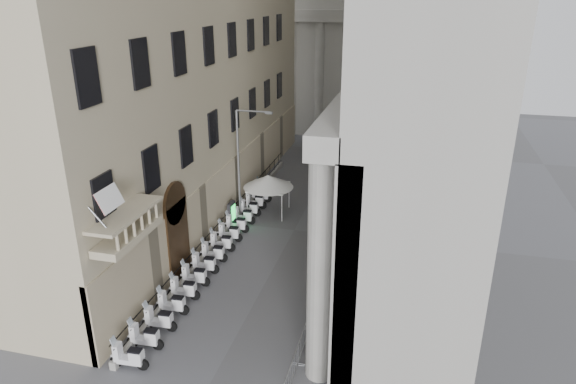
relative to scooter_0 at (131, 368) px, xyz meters
The scene contains 30 objects.
iron_fence 13.67m from the scooter_0, 92.71° to the left, with size 0.30×28.00×1.40m, color black, non-canonical shape.
blue_awning 23.02m from the scooter_0, 70.19° to the left, with size 1.60×3.00×3.00m, color navy, non-canonical shape.
flag 0.74m from the scooter_0, 117.70° to the left, with size 1.00×1.40×8.20m, color #9E0C11, non-canonical shape.
scooter_0 is the anchor object (origin of this frame).
scooter_1 1.36m from the scooter_0, 90.00° to the left, with size 0.56×1.40×1.50m, color white, non-canonical shape.
scooter_2 2.73m from the scooter_0, 90.00° to the left, with size 0.56×1.40×1.50m, color white, non-canonical shape.
scooter_3 4.09m from the scooter_0, 90.00° to the left, with size 0.56×1.40×1.50m, color white, non-canonical shape.
scooter_4 5.46m from the scooter_0, 90.00° to the left, with size 0.56×1.40×1.50m, color white, non-canonical shape.
scooter_5 6.82m from the scooter_0, 90.00° to the left, with size 0.56×1.40×1.50m, color white, non-canonical shape.
scooter_6 8.19m from the scooter_0, 90.00° to the left, with size 0.56×1.40×1.50m, color white, non-canonical shape.
scooter_7 9.55m from the scooter_0, 90.00° to the left, with size 0.56×1.40×1.50m, color white, non-canonical shape.
scooter_8 10.92m from the scooter_0, 90.00° to the left, with size 0.56×1.40×1.50m, color white, non-canonical shape.
scooter_9 12.28m from the scooter_0, 90.00° to the left, with size 0.56×1.40×1.50m, color white, non-canonical shape.
scooter_10 13.65m from the scooter_0, 90.00° to the left, with size 0.56×1.40×1.50m, color white, non-canonical shape.
scooter_11 15.01m from the scooter_0, 90.00° to the left, with size 0.56×1.40×1.50m, color white, non-canonical shape.
scooter_12 16.38m from the scooter_0, 90.00° to the left, with size 0.56×1.40×1.50m, color white, non-canonical shape.
scooter_13 17.74m from the scooter_0, 90.00° to the left, with size 0.56×1.40×1.50m, color white, non-canonical shape.
scooter_14 19.10m from the scooter_0, 90.00° to the left, with size 0.56×1.40×1.50m, color white, non-canonical shape.
scooter_15 20.47m from the scooter_0, 90.00° to the left, with size 0.56×1.40×1.50m, color white, non-canonical shape.
barrier_1 7.61m from the scooter_0, 24.82° to the left, with size 0.60×2.40×1.10m, color #9EA1A6, non-canonical shape.
barrier_2 8.96m from the scooter_0, 39.49° to the left, with size 0.60×2.40×1.10m, color #9EA1A6, non-canonical shape.
barrier_3 10.72m from the scooter_0, 49.86° to the left, with size 0.60×2.40×1.10m, color #9EA1A6, non-canonical shape.
barrier_4 12.73m from the scooter_0, 57.13° to the left, with size 0.60×2.40×1.10m, color #9EA1A6, non-canonical shape.
barrier_5 14.90m from the scooter_0, 62.36° to the left, with size 0.60×2.40×1.10m, color #9EA1A6, non-canonical shape.
security_tent 17.37m from the scooter_0, 85.85° to the left, with size 3.56×3.56×2.89m.
street_lamp 16.60m from the scooter_0, 90.92° to the left, with size 2.54×0.21×7.76m.
info_kiosk 14.27m from the scooter_0, 92.17° to the left, with size 0.32×0.88×1.85m.
pedestrian_a 21.46m from the scooter_0, 77.60° to the left, with size 0.72×0.47×1.96m, color black.
pedestrian_b 28.92m from the scooter_0, 81.45° to the left, with size 0.78×0.61×1.61m, color black.
pedestrian_c 30.37m from the scooter_0, 81.46° to the left, with size 0.90×0.58×1.84m, color black.
Camera 1 is at (7.18, -11.11, 15.09)m, focal length 32.00 mm.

